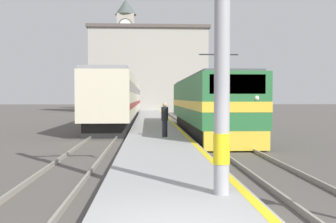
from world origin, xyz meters
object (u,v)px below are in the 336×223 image
Objects in this scene: passenger_train at (122,99)px; clock_tower at (126,51)px; locomotive_train at (206,105)px; person_on_platform at (165,119)px; catenary_mast at (226,2)px.

passenger_train is 1.52× the size of clock_tower.
person_on_platform is (-2.84, -5.48, -0.57)m from locomotive_train.
catenary_mast reaches higher than locomotive_train.
locomotive_train reaches higher than passenger_train.
passenger_train is 19.32× the size of person_on_platform.
person_on_platform is (-0.66, 11.37, -2.87)m from catenary_mast.
catenary_mast reaches higher than person_on_platform.
catenary_mast is (-2.18, -16.85, 2.30)m from locomotive_train.
person_on_platform is at bearing -85.13° from clock_tower.
clock_tower is at bearing 94.62° from catenary_mast.
locomotive_train is 17.14m from catenary_mast.
catenary_mast is 69.21m from clock_tower.
clock_tower reaches higher than passenger_train.
catenary_mast is 4.59× the size of person_on_platform.
clock_tower reaches higher than locomotive_train.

